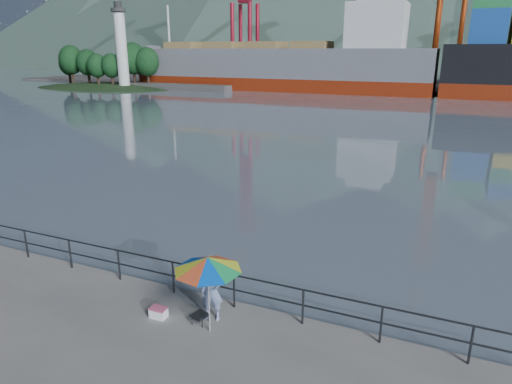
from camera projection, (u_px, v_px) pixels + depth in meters
harbor_water at (430, 75)px, 126.01m from camera, size 500.00×280.00×0.00m
far_dock at (471, 86)px, 89.86m from camera, size 200.00×40.00×0.40m
guardrail at (145, 270)px, 13.79m from camera, size 22.00×0.06×1.03m
lighthouse_islet at (103, 85)px, 87.62m from camera, size 48.00×26.40×19.20m
fisherman at (212, 291)px, 12.02m from camera, size 0.68×0.52×1.66m
beach_umbrella at (208, 264)px, 11.12m from camera, size 2.05×2.05×2.09m
folding_stool at (200, 318)px, 12.02m from camera, size 0.48×0.48×0.26m
cooler_bag at (159, 313)px, 12.28m from camera, size 0.45×0.30×0.25m
fishing_rod at (220, 295)px, 13.41m from camera, size 0.65×1.46×1.12m
bulk_carrier at (287, 66)px, 81.52m from camera, size 54.14×9.37×14.50m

